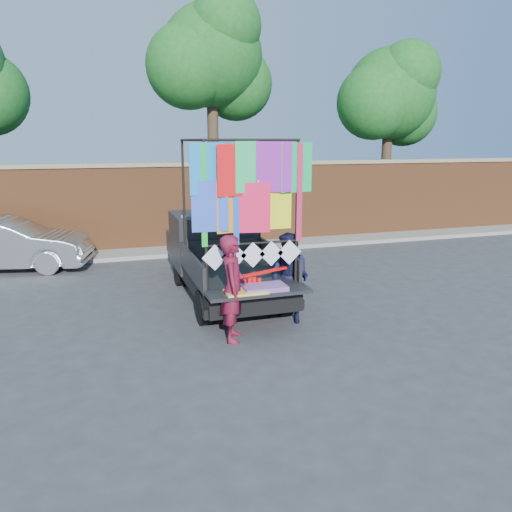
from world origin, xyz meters
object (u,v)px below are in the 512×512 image
object	(u,v)px
man	(290,278)
woman	(233,288)
pickup_truck	(218,253)
sedan	(6,244)

from	to	relation	value
man	woman	bearing A→B (deg)	-100.05
woman	pickup_truck	bearing A→B (deg)	9.44
sedan	woman	size ratio (longest dim) A/B	2.30
sedan	pickup_truck	bearing A→B (deg)	-112.83
woman	man	bearing A→B (deg)	-48.14
pickup_truck	man	distance (m)	2.48
pickup_truck	woman	size ratio (longest dim) A/B	2.93
pickup_truck	man	xyz separation A→B (m)	(0.76, -2.36, -0.01)
pickup_truck	woman	distance (m)	2.92
woman	man	distance (m)	1.32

